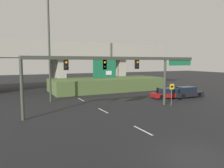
% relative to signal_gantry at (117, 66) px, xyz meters
% --- Properties ---
extents(ground_plane, '(160.00, 160.00, 0.00)m').
position_rel_signal_gantry_xyz_m(ground_plane, '(-1.43, -11.56, -4.54)').
color(ground_plane, black).
extents(lane_markings, '(0.14, 23.93, 0.01)m').
position_rel_signal_gantry_xyz_m(lane_markings, '(-1.43, 3.95, -4.53)').
color(lane_markings, silver).
rests_on(lane_markings, ground).
extents(signal_gantry, '(19.28, 0.44, 5.48)m').
position_rel_signal_gantry_xyz_m(signal_gantry, '(0.00, 0.00, 0.00)').
color(signal_gantry, '#383D33').
rests_on(signal_gantry, ground).
extents(speed_limit_sign, '(0.60, 0.11, 2.53)m').
position_rel_signal_gantry_xyz_m(speed_limit_sign, '(6.46, -0.87, -2.89)').
color(speed_limit_sign, '#4C4C4C').
rests_on(speed_limit_sign, ground).
extents(highway_light_pole_far, '(0.70, 0.36, 17.25)m').
position_rel_signal_gantry_xyz_m(highway_light_pole_far, '(-5.30, 7.63, 4.47)').
color(highway_light_pole_far, '#383D33').
rests_on(highway_light_pole_far, ground).
extents(overpass_bridge, '(41.69, 9.28, 8.35)m').
position_rel_signal_gantry_xyz_m(overpass_bridge, '(-1.43, 21.11, 1.29)').
color(overpass_bridge, '#A39E93').
rests_on(overpass_bridge, ground).
extents(grass_embankment, '(19.10, 7.84, 2.13)m').
position_rel_signal_gantry_xyz_m(grass_embankment, '(5.60, 14.49, -3.47)').
color(grass_embankment, '#4C6033').
rests_on(grass_embankment, ground).
extents(parked_sedan_near_right, '(4.93, 2.73, 1.38)m').
position_rel_signal_gantry_xyz_m(parked_sedan_near_right, '(9.75, 3.55, -3.89)').
color(parked_sedan_near_right, maroon).
rests_on(parked_sedan_near_right, ground).
extents(parked_sedan_mid_right, '(4.76, 1.96, 1.48)m').
position_rel_signal_gantry_xyz_m(parked_sedan_mid_right, '(12.50, 2.87, -3.86)').
color(parked_sedan_mid_right, black).
rests_on(parked_sedan_mid_right, ground).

